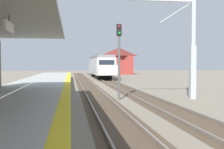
% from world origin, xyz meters
% --- Properties ---
extents(station_platform, '(5.00, 80.00, 0.91)m').
position_xyz_m(station_platform, '(-2.50, 16.00, 0.45)').
color(station_platform, '#A8A8A3').
rests_on(station_platform, ground).
extents(track_pair_nearest_platform, '(2.34, 120.00, 0.16)m').
position_xyz_m(track_pair_nearest_platform, '(1.90, 20.00, 0.05)').
color(track_pair_nearest_platform, '#4C3D2D').
rests_on(track_pair_nearest_platform, ground).
extents(track_pair_middle, '(2.34, 120.00, 0.16)m').
position_xyz_m(track_pair_middle, '(5.30, 20.00, 0.05)').
color(track_pair_middle, '#4C3D2D').
rests_on(track_pair_middle, ground).
extents(approaching_train, '(2.93, 19.60, 4.76)m').
position_xyz_m(approaching_train, '(5.30, 52.58, 2.18)').
color(approaching_train, silver).
rests_on(approaching_train, ground).
extents(rail_signal_post, '(0.32, 0.34, 5.20)m').
position_xyz_m(rail_signal_post, '(3.31, 21.34, 3.19)').
color(rail_signal_post, '#4C4C4C').
rests_on(rail_signal_post, ground).
extents(catenary_pylon_far_side, '(5.00, 0.40, 7.50)m').
position_xyz_m(catenary_pylon_far_side, '(8.25, 21.15, 3.60)').
color(catenary_pylon_far_side, '#9EA3A8').
rests_on(catenary_pylon_far_side, ground).
extents(distant_trackside_house, '(6.60, 5.28, 6.40)m').
position_xyz_m(distant_trackside_house, '(11.55, 69.59, 3.34)').
color(distant_trackside_house, maroon).
rests_on(distant_trackside_house, ground).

